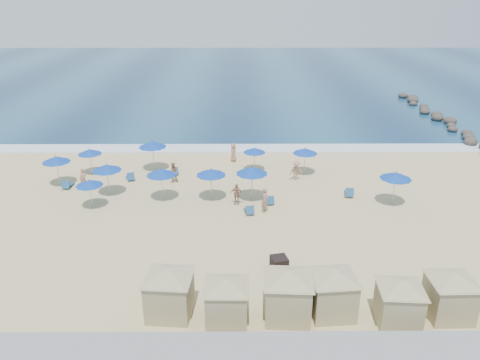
# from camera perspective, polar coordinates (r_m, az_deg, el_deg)

# --- Properties ---
(ground) EXTENTS (160.00, 160.00, 0.00)m
(ground) POSITION_cam_1_polar(r_m,az_deg,el_deg) (31.46, -0.73, -5.30)
(ground) COLOR #CBB781
(ground) RESTS_ON ground
(ocean) EXTENTS (160.00, 80.00, 0.06)m
(ocean) POSITION_cam_1_polar(r_m,az_deg,el_deg) (84.09, -0.50, 12.56)
(ocean) COLOR navy
(ocean) RESTS_ON ground
(surf_line) EXTENTS (160.00, 2.50, 0.08)m
(surf_line) POSITION_cam_1_polar(r_m,az_deg,el_deg) (45.72, -0.61, 3.89)
(surf_line) COLOR white
(surf_line) RESTS_ON ground
(rock_jetty) EXTENTS (2.56, 26.66, 0.96)m
(rock_jetty) POSITION_cam_1_polar(r_m,az_deg,el_deg) (59.57, 23.37, 6.82)
(rock_jetty) COLOR #2F2A27
(rock_jetty) RESTS_ON ground
(trash_bin) EXTENTS (1.04, 1.04, 0.87)m
(trash_bin) POSITION_cam_1_polar(r_m,az_deg,el_deg) (26.44, 4.79, -10.19)
(trash_bin) COLOR black
(trash_bin) RESTS_ON ground
(cabana_0) EXTENTS (4.49, 4.49, 2.83)m
(cabana_0) POSITION_cam_1_polar(r_m,az_deg,el_deg) (22.93, -8.67, -12.55)
(cabana_0) COLOR tan
(cabana_0) RESTS_ON ground
(cabana_1) EXTENTS (4.17, 4.17, 2.62)m
(cabana_1) POSITION_cam_1_polar(r_m,az_deg,el_deg) (22.35, -1.67, -13.70)
(cabana_1) COLOR tan
(cabana_1) RESTS_ON ground
(cabana_2) EXTENTS (4.59, 4.59, 2.88)m
(cabana_2) POSITION_cam_1_polar(r_m,az_deg,el_deg) (22.60, 5.87, -12.89)
(cabana_2) COLOR tan
(cabana_2) RESTS_ON ground
(cabana_3) EXTENTS (4.39, 4.39, 2.76)m
(cabana_3) POSITION_cam_1_polar(r_m,az_deg,el_deg) (23.16, 11.27, -12.47)
(cabana_3) COLOR tan
(cabana_3) RESTS_ON ground
(cabana_4) EXTENTS (4.15, 4.15, 2.61)m
(cabana_4) POSITION_cam_1_polar(r_m,az_deg,el_deg) (23.43, 18.94, -13.21)
(cabana_4) COLOR tan
(cabana_4) RESTS_ON ground
(cabana_5) EXTENTS (4.31, 4.31, 2.70)m
(cabana_5) POSITION_cam_1_polar(r_m,az_deg,el_deg) (24.70, 24.36, -11.94)
(cabana_5) COLOR tan
(cabana_5) RESTS_ON ground
(umbrella_0) EXTENTS (2.19, 2.19, 2.49)m
(umbrella_0) POSITION_cam_1_polar(r_m,az_deg,el_deg) (39.35, -21.52, 2.37)
(umbrella_0) COLOR #A5A8AD
(umbrella_0) RESTS_ON ground
(umbrella_1) EXTENTS (1.93, 1.93, 2.20)m
(umbrella_1) POSITION_cam_1_polar(r_m,az_deg,el_deg) (34.54, -17.91, -0.33)
(umbrella_1) COLOR #A5A8AD
(umbrella_1) RESTS_ON ground
(umbrella_2) EXTENTS (1.98, 1.98, 2.26)m
(umbrella_2) POSITION_cam_1_polar(r_m,az_deg,el_deg) (40.90, -17.86, 3.31)
(umbrella_2) COLOR #A5A8AD
(umbrella_2) RESTS_ON ground
(umbrella_3) EXTENTS (2.19, 2.19, 2.50)m
(umbrella_3) POSITION_cam_1_polar(r_m,az_deg,el_deg) (36.31, -15.95, 1.47)
(umbrella_3) COLOR #A5A8AD
(umbrella_3) RESTS_ON ground
(umbrella_4) EXTENTS (2.37, 2.37, 2.70)m
(umbrella_4) POSITION_cam_1_polar(r_m,az_deg,el_deg) (40.30, -10.64, 4.33)
(umbrella_4) COLOR #A5A8AD
(umbrella_4) RESTS_ON ground
(umbrella_5) EXTENTS (2.19, 2.19, 2.49)m
(umbrella_5) POSITION_cam_1_polar(r_m,az_deg,el_deg) (34.55, -9.59, 0.96)
(umbrella_5) COLOR #A5A8AD
(umbrella_5) RESTS_ON ground
(umbrella_6) EXTENTS (2.18, 2.18, 2.49)m
(umbrella_6) POSITION_cam_1_polar(r_m,az_deg,el_deg) (34.14, -3.55, 0.97)
(umbrella_6) COLOR #A5A8AD
(umbrella_6) RESTS_ON ground
(umbrella_7) EXTENTS (1.90, 1.90, 2.16)m
(umbrella_7) POSITION_cam_1_polar(r_m,az_deg,el_deg) (39.58, 1.77, 3.66)
(umbrella_7) COLOR #A5A8AD
(umbrella_7) RESTS_ON ground
(umbrella_8) EXTENTS (2.33, 2.33, 2.66)m
(umbrella_8) POSITION_cam_1_polar(r_m,az_deg,el_deg) (33.99, 1.46, 1.18)
(umbrella_8) COLOR #A5A8AD
(umbrella_8) RESTS_ON ground
(umbrella_9) EXTENTS (2.07, 2.07, 2.36)m
(umbrella_9) POSITION_cam_1_polar(r_m,az_deg,el_deg) (39.25, 7.96, 3.54)
(umbrella_9) COLOR #A5A8AD
(umbrella_9) RESTS_ON ground
(umbrella_10) EXTENTS (2.25, 2.25, 2.57)m
(umbrella_10) POSITION_cam_1_polar(r_m,az_deg,el_deg) (35.08, 18.48, 0.52)
(umbrella_10) COLOR #A5A8AD
(umbrella_10) RESTS_ON ground
(beach_chair_0) EXTENTS (0.63, 1.36, 0.74)m
(beach_chair_0) POSITION_cam_1_polar(r_m,az_deg,el_deg) (39.17, -20.30, -0.54)
(beach_chair_0) COLOR #224F7D
(beach_chair_0) RESTS_ON ground
(beach_chair_1) EXTENTS (1.02, 1.44, 0.72)m
(beach_chair_1) POSITION_cam_1_polar(r_m,az_deg,el_deg) (39.31, -13.23, 0.39)
(beach_chair_1) COLOR #224F7D
(beach_chair_1) RESTS_ON ground
(beach_chair_2) EXTENTS (1.03, 1.43, 0.72)m
(beach_chair_2) POSITION_cam_1_polar(r_m,az_deg,el_deg) (39.76, -8.07, 1.04)
(beach_chair_2) COLOR #224F7D
(beach_chair_2) RESTS_ON ground
(beach_chair_3) EXTENTS (0.75, 1.36, 0.71)m
(beach_chair_3) POSITION_cam_1_polar(r_m,az_deg,el_deg) (32.69, 1.13, -3.68)
(beach_chair_3) COLOR #224F7D
(beach_chair_3) RESTS_ON ground
(beach_chair_4) EXTENTS (0.84, 1.37, 0.70)m
(beach_chair_4) POSITION_cam_1_polar(r_m,az_deg,el_deg) (34.20, 3.55, -2.48)
(beach_chair_4) COLOR #224F7D
(beach_chair_4) RESTS_ON ground
(beach_chair_5) EXTENTS (0.83, 1.47, 0.77)m
(beach_chair_5) POSITION_cam_1_polar(r_m,az_deg,el_deg) (36.29, 13.15, -1.49)
(beach_chair_5) COLOR #224F7D
(beach_chair_5) RESTS_ON ground
(beachgoer_0) EXTENTS (0.70, 0.58, 1.65)m
(beachgoer_0) POSITION_cam_1_polar(r_m,az_deg,el_deg) (38.39, -18.56, 0.16)
(beachgoer_0) COLOR #AA765E
(beachgoer_0) RESTS_ON ground
(beachgoer_1) EXTENTS (0.96, 0.84, 1.66)m
(beachgoer_1) POSITION_cam_1_polar(r_m,az_deg,el_deg) (38.02, -8.18, 0.94)
(beachgoer_1) COLOR #AA765E
(beachgoer_1) RESTS_ON ground
(beachgoer_2) EXTENTS (0.96, 0.47, 1.58)m
(beachgoer_2) POSITION_cam_1_polar(r_m,az_deg,el_deg) (33.82, -0.44, -1.71)
(beachgoer_2) COLOR #AA765E
(beachgoer_2) RESTS_ON ground
(beachgoer_3) EXTENTS (1.14, 0.74, 1.66)m
(beachgoer_3) POSITION_cam_1_polar(r_m,az_deg,el_deg) (38.22, 6.85, 1.13)
(beachgoer_3) COLOR #AA765E
(beachgoer_3) RESTS_ON ground
(beachgoer_4) EXTENTS (0.60, 0.87, 1.69)m
(beachgoer_4) POSITION_cam_1_polar(r_m,az_deg,el_deg) (42.14, -0.81, 3.39)
(beachgoer_4) COLOR #AA765E
(beachgoer_4) RESTS_ON ground
(beachgoer_5) EXTENTS (0.65, 0.78, 1.84)m
(beachgoer_5) POSITION_cam_1_polar(r_m,az_deg,el_deg) (32.62, 3.08, -2.46)
(beachgoer_5) COLOR #AA765E
(beachgoer_5) RESTS_ON ground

